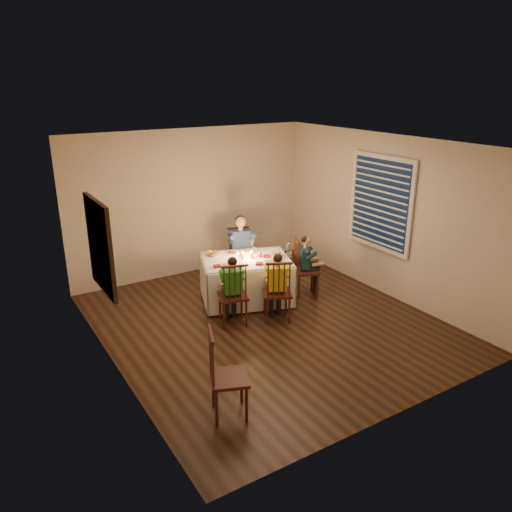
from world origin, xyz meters
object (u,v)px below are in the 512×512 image
adult (241,283)px  child_green (233,323)px  serving_bowl (214,254)px  child_teal (305,295)px  chair_near_right (277,320)px  dining_table (246,271)px  chair_near_left (233,323)px  chair_adult (241,283)px  chair_extra (230,413)px  child_yellow (277,320)px  chair_end (305,295)px

adult → child_green: (-0.87, -1.26, 0.00)m
serving_bowl → child_teal: bearing=-28.8°
serving_bowl → chair_near_right: bearing=-71.9°
dining_table → chair_near_right: 0.97m
chair_near_left → child_teal: (1.51, 0.26, 0.00)m
dining_table → chair_near_left: 0.96m
chair_adult → child_teal: 1.19m
child_teal → dining_table: bearing=93.9°
chair_near_right → chair_extra: size_ratio=0.98×
serving_bowl → adult: bearing=23.7°
serving_bowl → child_yellow: bearing=-71.9°
child_green → chair_near_left: bearing=-0.0°
child_green → serving_bowl: bearing=-84.7°
chair_near_right → serving_bowl: (-0.40, 1.21, 0.74)m
child_yellow → child_teal: 1.04m
chair_end → chair_extra: (-2.57, -2.06, 0.00)m
chair_adult → child_teal: (0.64, -1.01, 0.00)m
child_green → chair_end: bearing=-153.0°
adult → serving_bowl: size_ratio=6.32×
child_teal → serving_bowl: size_ratio=5.33×
chair_extra → chair_near_left: bearing=-9.2°
chair_near_left → child_green: 0.00m
chair_end → adult: 1.19m
child_yellow → serving_bowl: serving_bowl is taller
chair_near_left → child_yellow: 0.65m
dining_table → chair_end: dining_table is taller
dining_table → child_yellow: 0.97m
chair_adult → serving_bowl: bearing=-140.7°
dining_table → chair_extra: bearing=-104.7°
chair_end → child_teal: bearing=0.0°
chair_adult → chair_end: bearing=-42.0°
chair_near_left → adult: 1.54m
chair_near_left → chair_adult: bearing=-107.3°
dining_table → chair_near_left: (-0.57, -0.58, -0.51)m
child_green → child_teal: 1.53m
serving_bowl → chair_extra: bearing=-114.5°
child_green → adult: bearing=-107.3°
chair_adult → child_yellow: size_ratio=0.93×
chair_near_left → child_teal: 1.53m
dining_table → chair_end: (0.94, -0.32, -0.51)m
dining_table → chair_adult: dining_table is taller
chair_near_right → chair_extra: chair_extra is taller
child_yellow → child_teal: (0.91, 0.50, 0.00)m
chair_near_right → dining_table: bearing=-61.5°
adult → child_teal: bearing=-42.0°
chair_adult → adult: 0.00m
dining_table → chair_extra: (-1.63, -2.38, -0.51)m
chair_near_right → child_yellow: (0.00, 0.00, 0.00)m
chair_extra → serving_bowl: size_ratio=5.22×
child_green → serving_bowl: 1.24m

